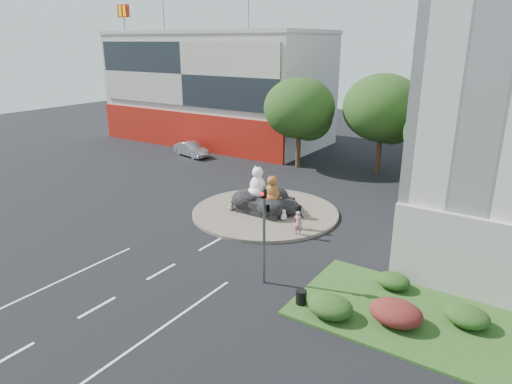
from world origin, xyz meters
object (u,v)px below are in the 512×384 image
Objects in this scene: kitten_white at (284,215)px; parked_car at (191,149)px; litter_bin at (301,297)px; pedestrian_dark at (299,216)px; cat_white at (258,181)px; pedestrian_pink at (298,223)px; kitten_calico at (231,204)px; cat_tabby at (272,189)px.

parked_car is (-17.06, 10.44, 0.14)m from kitten_white.
pedestrian_dark is at bearing 119.14° from litter_bin.
kitten_white is 1.67m from pedestrian_dark.
pedestrian_pink is (4.42, -2.30, -1.26)m from cat_white.
kitten_white is 0.48× the size of pedestrian_dark.
litter_bin is at bearing -116.23° from parked_car.
kitten_calico is at bearing 36.93° from pedestrian_dark.
kitten_calico is at bearing -134.46° from cat_white.
cat_white is 3.12m from kitten_white.
cat_tabby is 18.87m from parked_car.
pedestrian_pink is 0.35× the size of parked_car.
cat_tabby is at bearing 128.62° from litter_bin.
pedestrian_dark reaches higher than kitten_white.
kitten_calico is at bearing 176.72° from cat_tabby.
cat_white reaches higher than kitten_white.
kitten_white is at bearing 15.62° from pedestrian_dark.
pedestrian_dark is at bearing -39.60° from cat_tabby.
pedestrian_dark is 21.61m from parked_car.
litter_bin is at bearing 117.42° from pedestrian_pink.
litter_bin is at bearing -40.01° from cat_white.
pedestrian_pink is 0.95m from pedestrian_dark.
cat_white is at bearing 20.58° from pedestrian_dark.
litter_bin is (4.13, -7.41, -0.54)m from pedestrian_dark.
pedestrian_dark is at bearing -78.75° from kitten_white.
kitten_calico is 1.25× the size of litter_bin.
kitten_calico is at bearing -13.60° from pedestrian_pink.
kitten_white is 20.00m from parked_car.
parked_car is at bearing 129.84° from cat_tabby.
pedestrian_dark is 8.50m from litter_bin.
pedestrian_pink is 2.31× the size of litter_bin.
kitten_white is at bearing 124.73° from litter_bin.
parked_car reaches higher than litter_bin.
litter_bin is (3.73, -6.55, -0.51)m from pedestrian_pink.
cat_tabby reaches higher than kitten_white.
kitten_calico is (-1.43, -1.12, -1.61)m from cat_white.
cat_tabby reaches higher than litter_bin.
kitten_calico reaches higher than kitten_white.
pedestrian_dark is at bearing -67.22° from pedestrian_pink.
cat_tabby is (1.40, -0.39, -0.16)m from cat_white.
cat_white reaches higher than cat_tabby.
kitten_white is 2.45m from pedestrian_pink.
litter_bin is (6.76, -8.46, -1.61)m from cat_tabby.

